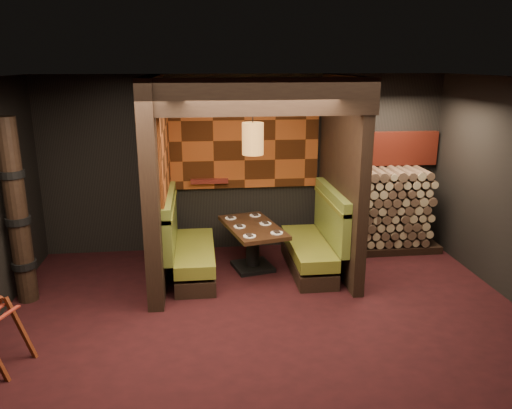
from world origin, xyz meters
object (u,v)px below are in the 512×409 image
object	(u,v)px
booth_bench_left	(188,250)
totem_column	(17,214)
dining_table	(253,240)
booth_bench_right	(315,244)
pendant_lamp	(253,139)
firewood_stack	(387,210)

from	to	relation	value
booth_bench_left	totem_column	world-z (taller)	totem_column
totem_column	booth_bench_left	bearing A→B (deg)	14.75
booth_bench_left	totem_column	size ratio (longest dim) A/B	0.67
booth_bench_left	dining_table	distance (m)	0.98
booth_bench_left	booth_bench_right	distance (m)	1.89
booth_bench_left	booth_bench_right	size ratio (longest dim) A/B	1.00
pendant_lamp	totem_column	bearing A→B (deg)	-168.15
booth_bench_right	totem_column	size ratio (longest dim) A/B	0.67
booth_bench_right	totem_column	xyz separation A→B (m)	(-3.98, -0.55, 0.79)
booth_bench_right	dining_table	size ratio (longest dim) A/B	1.12
totem_column	booth_bench_right	bearing A→B (deg)	7.86
dining_table	totem_column	size ratio (longest dim) A/B	0.59
booth_bench_left	totem_column	distance (m)	2.30
booth_bench_left	totem_column	bearing A→B (deg)	-165.25
dining_table	pendant_lamp	size ratio (longest dim) A/B	1.31
booth_bench_left	firewood_stack	size ratio (longest dim) A/B	0.92
pendant_lamp	firewood_stack	distance (m)	2.70
booth_bench_left	pendant_lamp	world-z (taller)	pendant_lamp
booth_bench_left	firewood_stack	xyz separation A→B (m)	(3.25, 0.70, 0.28)
pendant_lamp	firewood_stack	xyz separation A→B (m)	(2.28, 0.61, -1.31)
dining_table	firewood_stack	xyz separation A→B (m)	(2.28, 0.56, 0.23)
totem_column	pendant_lamp	bearing A→B (deg)	11.85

